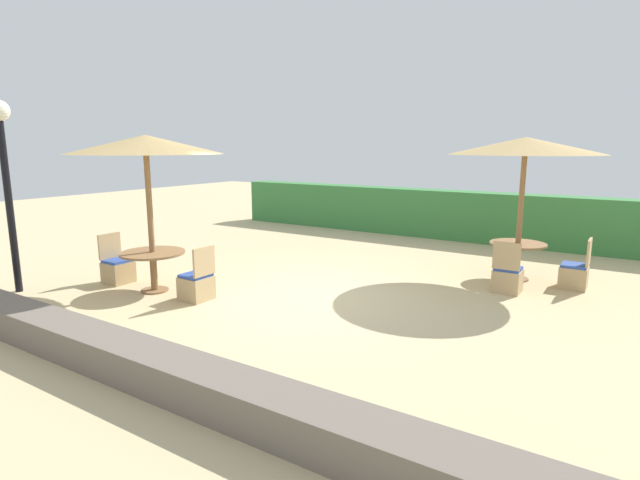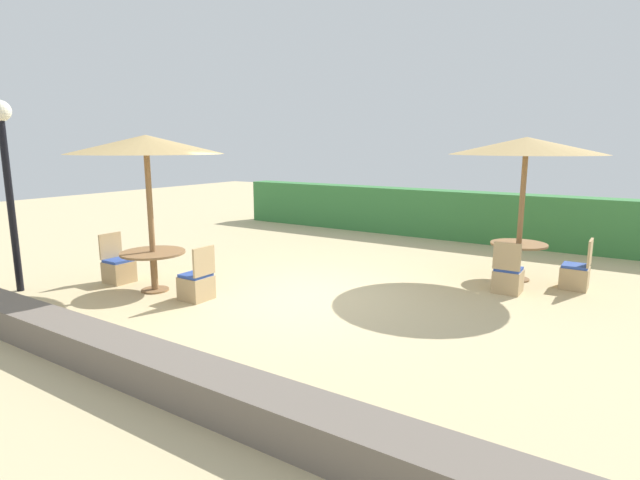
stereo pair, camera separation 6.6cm
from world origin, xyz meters
The scene contains 12 objects.
ground_plane centered at (0.00, 0.00, 0.00)m, with size 40.00×40.00×0.00m, color #C6B284.
hedge_row centered at (0.00, 6.71, 0.67)m, with size 13.00×0.70×1.33m, color #387A3D.
stone_border centered at (0.00, -3.52, 0.20)m, with size 10.00×0.56×0.41m, color #6B6056.
lamp_post centered at (-4.43, -2.46, 2.35)m, with size 0.36×0.36×3.32m.
parasol_back_right centered at (2.87, 3.18, 2.55)m, with size 2.81×2.81×2.72m.
round_table_back_right centered at (2.87, 3.18, 0.57)m, with size 1.04×1.04×0.72m.
patio_chair_back_right_east centered at (3.89, 3.13, 0.26)m, with size 0.46×0.46×0.93m.
patio_chair_back_right_south centered at (2.92, 2.21, 0.26)m, with size 0.46×0.46×0.93m.
parasol_front_left centered at (-2.41, -1.14, 2.57)m, with size 2.62×2.62×2.74m.
round_table_front_left centered at (-2.41, -1.14, 0.57)m, with size 1.12×1.12×0.72m.
patio_chair_front_left_west centered at (-3.45, -1.13, 0.26)m, with size 0.46×0.46×0.93m.
patio_chair_front_left_east centered at (-1.38, -1.09, 0.26)m, with size 0.46×0.46×0.93m.
Camera 2 is at (4.79, -6.74, 2.58)m, focal length 28.00 mm.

